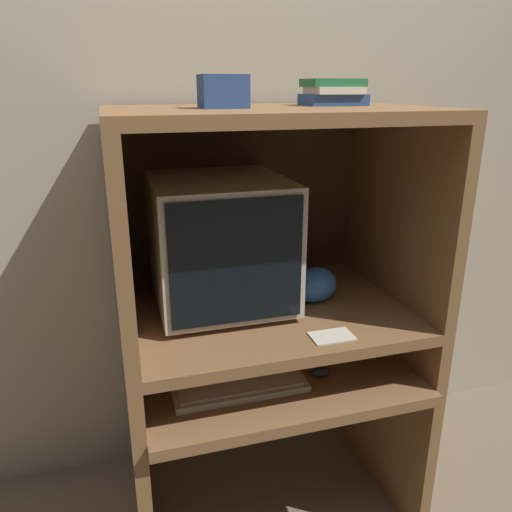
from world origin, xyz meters
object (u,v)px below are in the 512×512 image
(crt_monitor, at_px, (220,241))
(snack_bag, at_px, (315,285))
(book_stack, at_px, (333,93))
(mouse, at_px, (320,371))
(storage_box, at_px, (223,91))
(keyboard, at_px, (240,386))

(crt_monitor, height_order, snack_bag, crt_monitor)
(book_stack, bearing_deg, snack_bag, -136.68)
(mouse, relative_size, book_stack, 0.36)
(crt_monitor, height_order, book_stack, book_stack)
(snack_bag, bearing_deg, storage_box, -173.09)
(keyboard, xyz_separation_m, snack_bag, (0.31, 0.16, 0.24))
(snack_bag, xyz_separation_m, storage_box, (-0.32, -0.04, 0.62))
(crt_monitor, height_order, storage_box, storage_box)
(keyboard, bearing_deg, book_stack, 30.13)
(snack_bag, bearing_deg, keyboard, -152.76)
(mouse, height_order, book_stack, book_stack)
(crt_monitor, xyz_separation_m, snack_bag, (0.31, -0.08, -0.16))
(crt_monitor, bearing_deg, storage_box, -92.74)
(snack_bag, height_order, storage_box, storage_box)
(crt_monitor, xyz_separation_m, storage_box, (-0.01, -0.12, 0.46))
(crt_monitor, relative_size, snack_bag, 3.14)
(crt_monitor, bearing_deg, keyboard, -89.98)
(snack_bag, xyz_separation_m, book_stack, (0.06, 0.05, 0.62))
(keyboard, distance_m, storage_box, 0.87)
(mouse, distance_m, snack_bag, 0.29)
(keyboard, height_order, mouse, mouse)
(keyboard, relative_size, mouse, 6.21)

